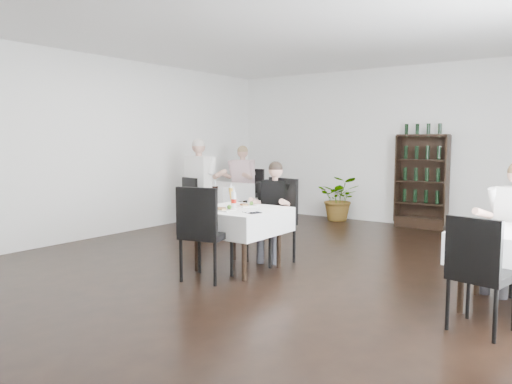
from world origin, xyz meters
The scene contains 21 objects.
room_shell centered at (0.00, 0.00, 1.50)m, with size 9.00×9.00×9.00m.
wine_shelf centered at (0.60, 4.31, 0.85)m, with size 0.90×0.28×1.75m.
main_table centered at (-0.30, 0.00, 0.62)m, with size 1.03×1.03×0.77m.
left_table centered at (-2.70, 2.50, 0.62)m, with size 0.98×0.98×0.77m.
right_table centered at (2.70, 0.30, 0.62)m, with size 0.98×0.98×0.77m.
potted_tree centered at (-0.99, 4.20, 0.45)m, with size 0.81×0.71×0.90m, color #2D6021.
main_chair_far centered at (-0.16, 0.62, 0.63)m, with size 0.60×0.61×1.11m.
main_chair_near centered at (-0.30, -0.66, 0.62)m, with size 0.60×0.61×1.09m.
left_chair_far centered at (-2.56, 3.32, 0.59)m, with size 0.47×0.48×1.03m.
left_chair_near centered at (-2.69, 1.80, 0.54)m, with size 0.52×0.52×0.94m.
right_chair_near centered at (2.59, -0.47, 0.57)m, with size 0.53×0.54×0.99m.
diner_main centered at (-0.23, 0.69, 0.77)m, with size 0.55×0.58×1.33m.
diner_left_far centered at (-2.69, 3.16, 0.87)m, with size 0.61×0.63×1.50m.
diner_left_near centered at (-2.70, 2.00, 0.95)m, with size 0.63×0.64×1.64m.
diner_right_far centered at (2.61, 0.94, 0.80)m, with size 0.61×0.64×1.39m.
plate_far centered at (-0.32, 0.21, 0.79)m, with size 0.28×0.28×0.07m.
plate_near centered at (-0.32, -0.26, 0.79)m, with size 0.26×0.26×0.07m.
pilsner_dark centered at (-0.59, -0.10, 0.91)m, with size 0.08×0.08×0.34m.
pilsner_lager centered at (-0.53, 0.14, 0.89)m, with size 0.07×0.07×0.29m.
coke_bottle centered at (-0.37, -0.01, 0.87)m, with size 0.07×0.07×0.26m.
napkin_cutlery centered at (0.06, -0.19, 0.78)m, with size 0.23×0.21×0.02m.
Camera 1 is at (3.46, -4.84, 1.61)m, focal length 35.00 mm.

